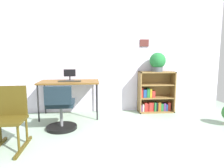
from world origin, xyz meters
The scene contains 9 objects.
ground_plane centered at (0.00, 0.00, 0.00)m, with size 6.24×6.24×0.00m, color #92AB97.
wall_back centered at (0.00, 2.15, 1.28)m, with size 5.20×0.12×2.56m.
desk centered at (-0.83, 1.75, 0.69)m, with size 1.19×0.63×0.74m.
monitor centered at (-0.82, 1.83, 0.85)m, with size 0.24×0.17×0.24m.
keyboard centered at (-0.81, 1.67, 0.75)m, with size 0.44×0.12×0.02m, color #2A271E.
office_chair centered at (-0.89, 1.00, 0.34)m, with size 0.52×0.55×0.78m.
rocking_chair centered at (-1.48, 0.43, 0.43)m, with size 0.42×0.64×0.84m.
bookshelf_low centered at (1.03, 1.95, 0.40)m, with size 0.78×0.30×0.91m.
potted_plant_on_shelf centered at (1.05, 1.90, 1.13)m, with size 0.34×0.34×0.41m.
Camera 1 is at (-0.35, -2.30, 1.26)m, focal length 31.83 mm.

